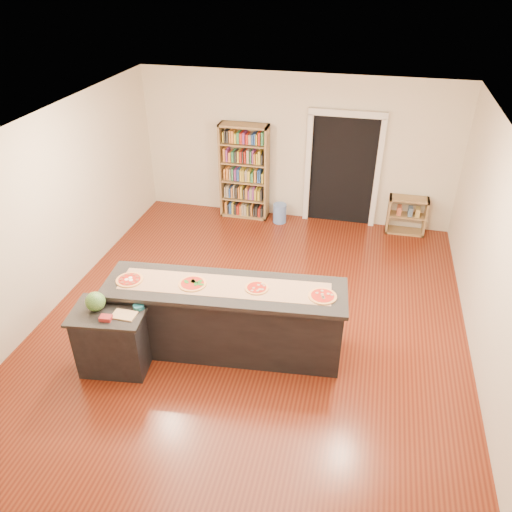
% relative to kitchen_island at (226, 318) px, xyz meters
% --- Properties ---
extents(room, '(6.00, 7.00, 2.80)m').
position_rel_kitchen_island_xyz_m(room, '(0.21, 0.63, 0.89)').
color(room, beige).
rests_on(room, ground).
extents(doorway, '(1.40, 0.09, 2.21)m').
position_rel_kitchen_island_xyz_m(doorway, '(1.11, 4.09, 0.69)').
color(doorway, black).
rests_on(doorway, room).
extents(kitchen_island, '(3.07, 0.83, 1.01)m').
position_rel_kitchen_island_xyz_m(kitchen_island, '(0.00, 0.00, 0.00)').
color(kitchen_island, black).
rests_on(kitchen_island, ground).
extents(side_counter, '(0.90, 0.66, 0.89)m').
position_rel_kitchen_island_xyz_m(side_counter, '(-1.28, -0.64, -0.06)').
color(side_counter, black).
rests_on(side_counter, ground).
extents(bookshelf, '(0.94, 0.33, 1.87)m').
position_rel_kitchen_island_xyz_m(bookshelf, '(-0.76, 3.91, 0.43)').
color(bookshelf, '#99794A').
rests_on(bookshelf, ground).
extents(low_shelf, '(0.71, 0.31, 0.71)m').
position_rel_kitchen_island_xyz_m(low_shelf, '(2.39, 3.92, -0.15)').
color(low_shelf, '#99794A').
rests_on(low_shelf, ground).
extents(waste_bin, '(0.26, 0.26, 0.38)m').
position_rel_kitchen_island_xyz_m(waste_bin, '(-0.01, 3.78, -0.32)').
color(waste_bin, '#5D84CF').
rests_on(waste_bin, ground).
extents(kraft_paper, '(2.70, 0.74, 0.00)m').
position_rel_kitchen_island_xyz_m(kraft_paper, '(-0.00, 0.01, 0.50)').
color(kraft_paper, '#976C4E').
rests_on(kraft_paper, kitchen_island).
extents(watermelon, '(0.24, 0.24, 0.24)m').
position_rel_kitchen_island_xyz_m(watermelon, '(-1.42, -0.65, 0.50)').
color(watermelon, '#144214').
rests_on(watermelon, side_counter).
extents(cutting_board, '(0.29, 0.19, 0.02)m').
position_rel_kitchen_island_xyz_m(cutting_board, '(-1.05, -0.69, 0.39)').
color(cutting_board, tan).
rests_on(cutting_board, side_counter).
extents(package_red, '(0.15, 0.11, 0.05)m').
position_rel_kitchen_island_xyz_m(package_red, '(-1.22, -0.81, 0.40)').
color(package_red, maroon).
rests_on(package_red, side_counter).
extents(package_teal, '(0.14, 0.14, 0.05)m').
position_rel_kitchen_island_xyz_m(package_teal, '(-0.94, -0.51, 0.41)').
color(package_teal, '#195966').
rests_on(package_teal, side_counter).
extents(pizza_a, '(0.34, 0.34, 0.02)m').
position_rel_kitchen_island_xyz_m(pizza_a, '(-1.22, -0.15, 0.52)').
color(pizza_a, '#DA9F54').
rests_on(pizza_a, kitchen_island).
extents(pizza_b, '(0.35, 0.35, 0.02)m').
position_rel_kitchen_island_xyz_m(pizza_b, '(-0.41, -0.05, 0.52)').
color(pizza_b, '#DA9F54').
rests_on(pizza_b, kitchen_island).
extents(pizza_c, '(0.31, 0.31, 0.02)m').
position_rel_kitchen_island_xyz_m(pizza_c, '(0.41, 0.05, 0.52)').
color(pizza_c, '#DA9F54').
rests_on(pizza_c, kitchen_island).
extents(pizza_d, '(0.33, 0.33, 0.02)m').
position_rel_kitchen_island_xyz_m(pizza_d, '(1.22, 0.07, 0.52)').
color(pizza_d, '#DA9F54').
rests_on(pizza_d, kitchen_island).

